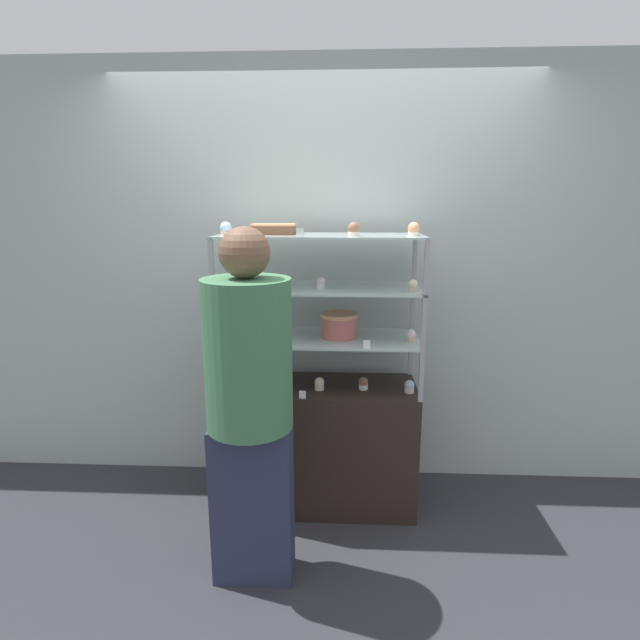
{
  "coord_description": "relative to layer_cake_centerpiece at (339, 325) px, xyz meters",
  "views": [
    {
      "loc": [
        0.13,
        -2.71,
        1.76
      ],
      "look_at": [
        0.0,
        0.0,
        1.13
      ],
      "focal_mm": 28.0,
      "sensor_mm": 36.0,
      "label": 1
    }
  ],
  "objects": [
    {
      "name": "ground_plane",
      "position": [
        -0.11,
        -0.01,
        -1.1
      ],
      "size": [
        20.0,
        20.0,
        0.0
      ],
      "primitive_type": "plane",
      "color": "#2D2D33"
    },
    {
      "name": "back_wall",
      "position": [
        -0.11,
        0.36,
        0.2
      ],
      "size": [
        8.0,
        0.05,
        2.6
      ],
      "color": "#A8B2AD",
      "rests_on": "ground_plane"
    },
    {
      "name": "display_base",
      "position": [
        -0.11,
        -0.01,
        -0.73
      ],
      "size": [
        1.11,
        0.45,
        0.74
      ],
      "color": "black",
      "rests_on": "ground_plane"
    },
    {
      "name": "display_riser_lower",
      "position": [
        -0.11,
        -0.01,
        -0.09
      ],
      "size": [
        1.11,
        0.45,
        0.29
      ],
      "color": "#99999E",
      "rests_on": "display_base"
    },
    {
      "name": "display_riser_middle",
      "position": [
        -0.11,
        -0.01,
        0.2
      ],
      "size": [
        1.11,
        0.45,
        0.29
      ],
      "color": "#99999E",
      "rests_on": "display_riser_lower"
    },
    {
      "name": "display_riser_upper",
      "position": [
        -0.11,
        -0.01,
        0.48
      ],
      "size": [
        1.11,
        0.45,
        0.29
      ],
      "color": "#99999E",
      "rests_on": "display_riser_middle"
    },
    {
      "name": "layer_cake_centerpiece",
      "position": [
        0.0,
        0.0,
        0.0
      ],
      "size": [
        0.21,
        0.21,
        0.14
      ],
      "color": "#C66660",
      "rests_on": "display_riser_lower"
    },
    {
      "name": "sheet_cake_frosted",
      "position": [
        -0.36,
        0.02,
        0.53
      ],
      "size": [
        0.23,
        0.16,
        0.06
      ],
      "color": "brown",
      "rests_on": "display_riser_upper"
    },
    {
      "name": "cupcake_0",
      "position": [
        -0.59,
        -0.12,
        -0.32
      ],
      "size": [
        0.05,
        0.05,
        0.07
      ],
      "color": "#CCB28C",
      "rests_on": "display_base"
    },
    {
      "name": "cupcake_1",
      "position": [
        -0.35,
        -0.07,
        -0.32
      ],
      "size": [
        0.05,
        0.05,
        0.07
      ],
      "color": "white",
      "rests_on": "display_base"
    },
    {
      "name": "cupcake_2",
      "position": [
        -0.11,
        -0.09,
        -0.32
      ],
      "size": [
        0.05,
        0.05,
        0.07
      ],
      "color": "beige",
      "rests_on": "display_base"
    },
    {
      "name": "cupcake_3",
      "position": [
        0.14,
        -0.07,
        -0.32
      ],
      "size": [
        0.05,
        0.05,
        0.07
      ],
      "color": "white",
      "rests_on": "display_base"
    },
    {
      "name": "cupcake_4",
      "position": [
        0.39,
        -0.1,
        -0.32
      ],
      "size": [
        0.05,
        0.05,
        0.07
      ],
      "color": "beige",
      "rests_on": "display_base"
    },
    {
      "name": "price_tag_0",
      "position": [
        -0.19,
        -0.22,
        -0.33
      ],
      "size": [
        0.04,
        0.0,
        0.04
      ],
      "color": "white",
      "rests_on": "display_base"
    },
    {
      "name": "cupcake_5",
      "position": [
        -0.62,
        -0.12,
        -0.04
      ],
      "size": [
        0.05,
        0.05,
        0.07
      ],
      "color": "#CCB28C",
      "rests_on": "display_riser_lower"
    },
    {
      "name": "cupcake_6",
      "position": [
        0.39,
        -0.07,
        -0.04
      ],
      "size": [
        0.05,
        0.05,
        0.07
      ],
      "color": "#CCB28C",
      "rests_on": "display_riser_lower"
    },
    {
      "name": "price_tag_1",
      "position": [
        0.15,
        -0.22,
        -0.05
      ],
      "size": [
        0.04,
        0.0,
        0.04
      ],
      "color": "white",
      "rests_on": "display_riser_lower"
    },
    {
      "name": "cupcake_7",
      "position": [
        -0.59,
        -0.08,
        0.25
      ],
      "size": [
        0.05,
        0.05,
        0.06
      ],
      "color": "white",
      "rests_on": "display_riser_middle"
    },
    {
      "name": "cupcake_8",
      "position": [
        -0.1,
        -0.05,
        0.25
      ],
      "size": [
        0.05,
        0.05,
        0.06
      ],
      "color": "white",
      "rests_on": "display_riser_middle"
    },
    {
      "name": "cupcake_9",
      "position": [
        0.39,
        -0.12,
        0.25
      ],
      "size": [
        0.05,
        0.05,
        0.06
      ],
      "color": "#CCB28C",
      "rests_on": "display_riser_middle"
    },
    {
      "name": "price_tag_2",
      "position": [
        -0.3,
        -0.22,
        0.24
      ],
      "size": [
        0.04,
        0.0,
        0.04
      ],
      "color": "white",
      "rests_on": "display_riser_middle"
    },
    {
      "name": "cupcake_10",
      "position": [
        -0.6,
        -0.07,
        0.53
      ],
      "size": [
        0.06,
        0.06,
        0.07
      ],
      "color": "#CCB28C",
      "rests_on": "display_riser_upper"
    },
    {
      "name": "cupcake_11",
      "position": [
        0.07,
        -0.12,
        0.53
      ],
      "size": [
        0.06,
        0.06,
        0.07
      ],
      "color": "beige",
      "rests_on": "display_riser_upper"
    },
    {
      "name": "cupcake_12",
      "position": [
        0.38,
        -0.1,
        0.53
      ],
      "size": [
        0.06,
        0.06,
        0.07
      ],
      "color": "beige",
      "rests_on": "display_riser_upper"
    },
    {
      "name": "price_tag_3",
      "position": [
        -0.2,
        -0.22,
        0.52
      ],
      "size": [
        0.04,
        0.0,
        0.04
      ],
      "color": "white",
      "rests_on": "display_riser_upper"
    },
    {
      "name": "customer_figure",
      "position": [
        -0.39,
        -0.64,
        -0.2
      ],
      "size": [
        0.39,
        0.39,
        1.67
      ],
      "color": "#282D47",
      "rests_on": "ground_plane"
    }
  ]
}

